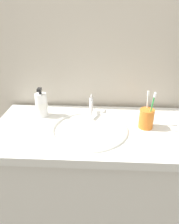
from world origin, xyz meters
The scene contains 8 objects.
tiled_wall_back centered at (0.00, 0.32, 1.20)m, with size 2.30×0.04×2.40m, color beige.
vanity_counter centered at (0.00, 0.00, 0.46)m, with size 1.10×0.55×0.92m.
sink_basin centered at (-0.03, -0.02, 0.88)m, with size 0.41×0.41×0.12m.
faucet centered at (-0.03, 0.17, 0.97)m, with size 0.02×0.15×0.10m.
toothbrush_cup centered at (0.27, 0.02, 0.97)m, with size 0.08×0.08×0.11m, color orange.
toothbrush_white centered at (0.27, 0.05, 1.03)m, with size 0.01×0.03×0.19m.
toothbrush_green centered at (0.28, -0.01, 1.04)m, with size 0.02×0.04×0.21m.
soap_dispenser centered at (-0.32, 0.12, 0.99)m, with size 0.07×0.07×0.18m.
Camera 1 is at (0.02, -0.99, 1.50)m, focal length 34.47 mm.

